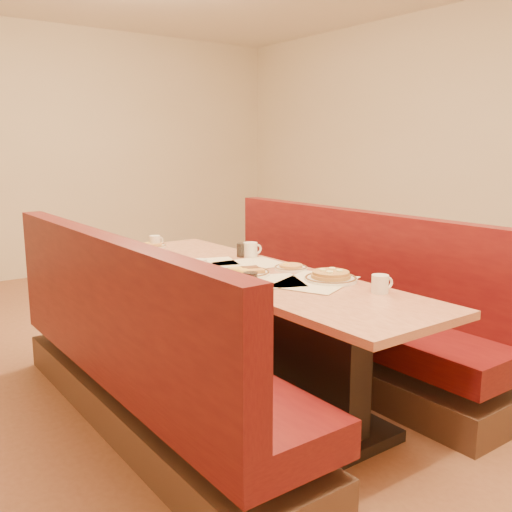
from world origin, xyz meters
TOP-DOWN VIEW (x-y plane):
  - ground at (0.00, 0.00)m, footprint 8.00×8.00m
  - room_envelope at (0.00, 0.00)m, footprint 6.04×8.04m
  - diner_table at (0.00, 0.00)m, footprint 0.70×2.50m
  - booth_left at (-0.73, 0.00)m, footprint 0.55×2.50m
  - booth_right at (0.73, 0.00)m, footprint 0.55×2.50m
  - placemat_near_left at (-0.12, -0.23)m, footprint 0.53×0.47m
  - placemat_near_right at (0.12, -0.41)m, footprint 0.56×0.50m
  - placemat_far_left at (-0.08, 0.38)m, footprint 0.42×0.36m
  - placemat_far_right at (0.09, 0.18)m, footprint 0.45×0.35m
  - pancake_plate at (0.21, -0.43)m, footprint 0.29×0.29m
  - eggs_plate at (-0.09, -0.04)m, footprint 0.29×0.29m
  - extra_plate_mid at (0.22, -0.08)m, footprint 0.20×0.20m
  - extra_plate_far at (-0.10, 1.10)m, footprint 0.20×0.20m
  - coffee_mug_a at (0.23, -0.77)m, footprint 0.12×0.09m
  - coffee_mug_b at (-0.27, 0.14)m, footprint 0.11×0.08m
  - coffee_mug_c at (0.26, 0.37)m, footprint 0.13×0.09m
  - coffee_mug_d at (-0.08, 1.10)m, footprint 0.11×0.08m
  - soda_tumbler_near at (-0.28, -0.36)m, footprint 0.07×0.07m
  - soda_tumbler_mid at (0.21, 0.42)m, footprint 0.07×0.07m

SIDE VIEW (x-z plane):
  - ground at x=0.00m, z-range 0.00..0.00m
  - booth_left at x=-0.73m, z-range -0.16..0.89m
  - booth_right at x=0.73m, z-range -0.16..0.89m
  - diner_table at x=0.00m, z-range 0.00..0.75m
  - placemat_near_left at x=-0.12m, z-range 0.75..0.76m
  - placemat_near_right at x=0.12m, z-range 0.75..0.76m
  - placemat_far_left at x=-0.08m, z-range 0.75..0.76m
  - placemat_far_right at x=0.09m, z-range 0.75..0.76m
  - extra_plate_mid at x=0.22m, z-range 0.74..0.78m
  - extra_plate_far at x=-0.10m, z-range 0.74..0.78m
  - eggs_plate at x=-0.09m, z-range 0.74..0.80m
  - pancake_plate at x=0.21m, z-range 0.74..0.80m
  - coffee_mug_d at x=-0.08m, z-range 0.75..0.84m
  - coffee_mug_b at x=-0.27m, z-range 0.75..0.84m
  - soda_tumbler_mid at x=0.21m, z-range 0.75..0.84m
  - coffee_mug_a at x=0.23m, z-range 0.75..0.84m
  - soda_tumbler_near at x=-0.28m, z-range 0.75..0.85m
  - coffee_mug_c at x=0.26m, z-range 0.75..0.85m
  - room_envelope at x=0.00m, z-range 0.52..3.34m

